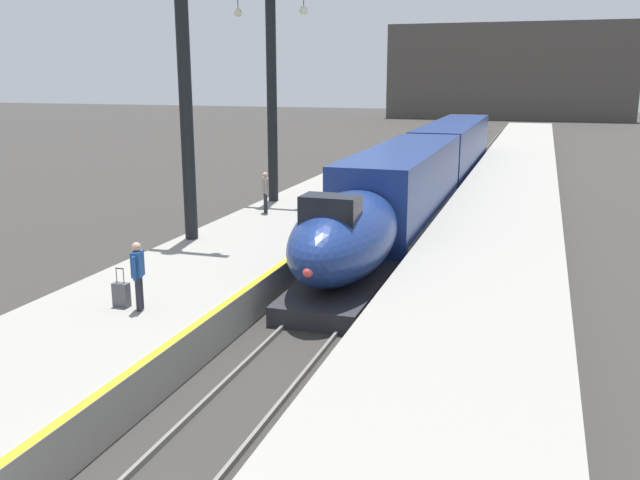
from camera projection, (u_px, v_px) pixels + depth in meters
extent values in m
cube|color=gray|center=(320.00, 210.00, 31.36)|extent=(4.80, 110.00, 1.05)
cube|color=gray|center=(501.00, 221.00, 28.93)|extent=(4.80, 110.00, 1.05)
cube|color=yellow|center=(368.00, 201.00, 30.55)|extent=(0.20, 107.80, 0.01)
cube|color=slate|center=(402.00, 213.00, 33.02)|extent=(0.08, 110.00, 0.12)
cube|color=slate|center=(433.00, 215.00, 32.57)|extent=(0.08, 110.00, 0.12)
ellipsoid|color=navy|center=(346.00, 236.00, 20.67)|extent=(2.78, 7.30, 2.56)
cube|color=#28282D|center=(342.00, 288.00, 20.70)|extent=(2.46, 6.20, 0.55)
cube|color=black|center=(330.00, 211.00, 18.90)|extent=(1.59, 1.00, 0.90)
sphere|color=#F24C4C|center=(308.00, 272.00, 17.41)|extent=(0.28, 0.28, 0.28)
cube|color=navy|center=(405.00, 183.00, 29.10)|extent=(2.90, 14.00, 3.05)
cube|color=black|center=(373.00, 169.00, 29.39)|extent=(0.04, 11.90, 0.80)
cube|color=black|center=(438.00, 172.00, 28.54)|extent=(0.04, 11.90, 0.80)
cube|color=silver|center=(404.00, 212.00, 29.40)|extent=(2.92, 13.30, 0.24)
cube|color=black|center=(380.00, 248.00, 25.39)|extent=(2.03, 2.20, 0.56)
cube|color=black|center=(421.00, 206.00, 33.66)|extent=(2.03, 2.20, 0.56)
cube|color=navy|center=(454.00, 146.00, 44.44)|extent=(2.90, 18.00, 3.05)
cube|color=black|center=(432.00, 137.00, 44.73)|extent=(0.04, 15.84, 0.80)
cube|color=black|center=(476.00, 138.00, 43.88)|extent=(0.04, 15.84, 0.80)
cube|color=black|center=(439.00, 187.00, 39.21)|extent=(2.03, 2.20, 0.56)
cube|color=black|center=(463.00, 162.00, 50.52)|extent=(2.03, 2.20, 0.56)
cylinder|color=black|center=(186.00, 104.00, 22.57)|extent=(0.44, 0.44, 9.20)
cylinder|color=black|center=(272.00, 98.00, 29.65)|extent=(0.44, 0.44, 9.10)
cylinder|color=black|center=(238.00, 4.00, 29.16)|extent=(0.03, 0.03, 0.60)
sphere|color=#EFEACC|center=(238.00, 12.00, 29.24)|extent=(0.36, 0.36, 0.36)
cylinder|color=black|center=(304.00, 2.00, 28.26)|extent=(0.03, 0.03, 0.60)
sphere|color=#EFEACC|center=(304.00, 11.00, 28.34)|extent=(0.36, 0.36, 0.36)
cylinder|color=#23232D|center=(138.00, 294.00, 16.30)|extent=(0.13, 0.13, 0.85)
cylinder|color=#23232D|center=(141.00, 292.00, 16.46)|extent=(0.13, 0.13, 0.85)
cube|color=#1E478C|center=(137.00, 264.00, 16.21)|extent=(0.31, 0.42, 0.62)
cylinder|color=#1E478C|center=(134.00, 269.00, 15.99)|extent=(0.09, 0.09, 0.58)
cylinder|color=#1E478C|center=(141.00, 263.00, 16.45)|extent=(0.09, 0.09, 0.58)
sphere|color=tan|center=(136.00, 247.00, 16.11)|extent=(0.22, 0.22, 0.22)
cylinder|color=#23232D|center=(265.00, 202.00, 27.98)|extent=(0.13, 0.13, 0.85)
cylinder|color=#23232D|center=(266.00, 203.00, 27.82)|extent=(0.13, 0.13, 0.85)
cube|color=gray|center=(265.00, 185.00, 27.73)|extent=(0.39, 0.44, 0.62)
cylinder|color=gray|center=(264.00, 185.00, 27.96)|extent=(0.09, 0.09, 0.58)
cylinder|color=gray|center=(266.00, 187.00, 27.51)|extent=(0.09, 0.09, 0.58)
sphere|color=tan|center=(265.00, 175.00, 27.63)|extent=(0.22, 0.22, 0.22)
cube|color=#4C4C51|center=(121.00, 295.00, 16.66)|extent=(0.40, 0.22, 0.60)
cylinder|color=#262628|center=(116.00, 276.00, 16.57)|extent=(0.02, 0.02, 0.36)
cylinder|color=#262628|center=(124.00, 276.00, 16.51)|extent=(0.02, 0.02, 0.36)
cube|color=#262628|center=(119.00, 269.00, 16.50)|extent=(0.22, 0.03, 0.02)
cube|color=#4C4742|center=(508.00, 72.00, 99.98)|extent=(36.00, 2.00, 14.00)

